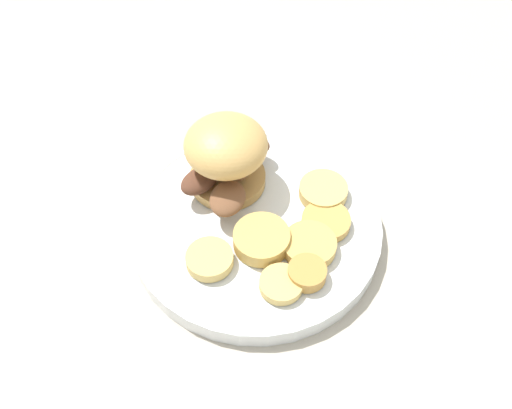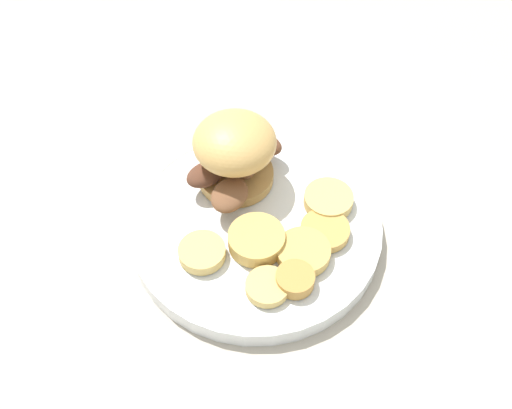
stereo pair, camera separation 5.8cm
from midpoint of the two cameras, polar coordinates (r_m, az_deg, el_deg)
name	(u,v)px [view 2 (the right image)]	position (r m, az deg, el deg)	size (l,w,h in m)	color
ground_plane	(256,233)	(0.61, 2.68, -2.88)	(4.00, 4.00, 0.00)	#B2A899
dinner_plate	(256,226)	(0.60, 2.73, -2.21)	(0.25, 0.25, 0.02)	white
sandwich	(235,154)	(0.60, 0.74, 4.71)	(0.09, 0.12, 0.08)	tan
potato_round_0	(328,199)	(0.61, 9.60, 0.31)	(0.05, 0.05, 0.01)	#DBB766
potato_round_1	(267,287)	(0.55, 4.12, -8.01)	(0.04, 0.04, 0.01)	#DBB766
potato_round_2	(303,252)	(0.57, 7.42, -4.71)	(0.05, 0.05, 0.01)	tan
potato_round_3	(257,240)	(0.57, 2.93, -3.56)	(0.05, 0.05, 0.02)	tan
potato_round_4	(325,230)	(0.59, 9.38, -2.64)	(0.05, 0.05, 0.01)	tan
potato_round_5	(295,279)	(0.55, 6.75, -7.30)	(0.04, 0.04, 0.01)	#BC8942
potato_round_6	(202,252)	(0.57, -2.27, -4.77)	(0.05, 0.05, 0.01)	#DBB766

